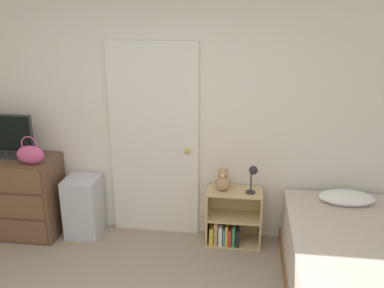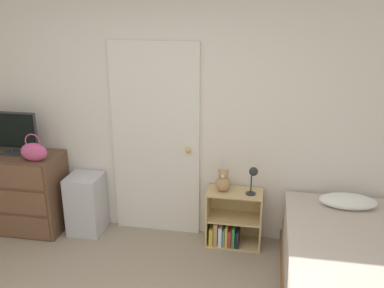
{
  "view_description": "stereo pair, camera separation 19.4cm",
  "coord_description": "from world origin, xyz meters",
  "px_view_note": "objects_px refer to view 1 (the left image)",
  "views": [
    {
      "loc": [
        0.85,
        -1.91,
        2.4
      ],
      "look_at": [
        0.35,
        1.91,
        1.09
      ],
      "focal_mm": 40.0,
      "sensor_mm": 36.0,
      "label": 1
    },
    {
      "loc": [
        1.04,
        -1.88,
        2.4
      ],
      "look_at": [
        0.35,
        1.91,
        1.09
      ],
      "focal_mm": 40.0,
      "sensor_mm": 36.0,
      "label": 2
    }
  ],
  "objects_px": {
    "teddy_bear": "(223,181)",
    "dresser": "(16,196)",
    "storage_bin": "(84,206)",
    "bookshelf": "(230,222)",
    "desk_lamp": "(253,174)",
    "bed": "(358,269)",
    "tv": "(4,135)",
    "handbag": "(30,154)"
  },
  "relations": [
    {
      "from": "handbag",
      "to": "desk_lamp",
      "type": "height_order",
      "value": "handbag"
    },
    {
      "from": "tv",
      "to": "handbag",
      "type": "distance_m",
      "value": 0.4
    },
    {
      "from": "bookshelf",
      "to": "desk_lamp",
      "type": "distance_m",
      "value": 0.6
    },
    {
      "from": "storage_bin",
      "to": "dresser",
      "type": "bearing_deg",
      "value": -174.88
    },
    {
      "from": "dresser",
      "to": "handbag",
      "type": "height_order",
      "value": "handbag"
    },
    {
      "from": "bookshelf",
      "to": "desk_lamp",
      "type": "xyz_separation_m",
      "value": [
        0.21,
        -0.04,
        0.57
      ]
    },
    {
      "from": "handbag",
      "to": "storage_bin",
      "type": "xyz_separation_m",
      "value": [
        0.41,
        0.2,
        -0.64
      ]
    },
    {
      "from": "dresser",
      "to": "tv",
      "type": "distance_m",
      "value": 0.67
    },
    {
      "from": "tv",
      "to": "teddy_bear",
      "type": "bearing_deg",
      "value": 1.81
    },
    {
      "from": "storage_bin",
      "to": "bed",
      "type": "height_order",
      "value": "bed"
    },
    {
      "from": "desk_lamp",
      "to": "bookshelf",
      "type": "bearing_deg",
      "value": 168.66
    },
    {
      "from": "storage_bin",
      "to": "bookshelf",
      "type": "bearing_deg",
      "value": 1.09
    },
    {
      "from": "dresser",
      "to": "bed",
      "type": "relative_size",
      "value": 0.5
    },
    {
      "from": "tv",
      "to": "bookshelf",
      "type": "height_order",
      "value": "tv"
    },
    {
      "from": "handbag",
      "to": "desk_lamp",
      "type": "bearing_deg",
      "value": 4.89
    },
    {
      "from": "tv",
      "to": "teddy_bear",
      "type": "distance_m",
      "value": 2.25
    },
    {
      "from": "desk_lamp",
      "to": "bed",
      "type": "height_order",
      "value": "desk_lamp"
    },
    {
      "from": "tv",
      "to": "handbag",
      "type": "xyz_separation_m",
      "value": [
        0.34,
        -0.16,
        -0.14
      ]
    },
    {
      "from": "dresser",
      "to": "storage_bin",
      "type": "bearing_deg",
      "value": 5.12
    },
    {
      "from": "storage_bin",
      "to": "desk_lamp",
      "type": "distance_m",
      "value": 1.81
    },
    {
      "from": "tv",
      "to": "handbag",
      "type": "bearing_deg",
      "value": -24.32
    },
    {
      "from": "handbag",
      "to": "bookshelf",
      "type": "distance_m",
      "value": 2.1
    },
    {
      "from": "tv",
      "to": "desk_lamp",
      "type": "bearing_deg",
      "value": 0.68
    },
    {
      "from": "dresser",
      "to": "handbag",
      "type": "xyz_separation_m",
      "value": [
        0.3,
        -0.13,
        0.53
      ]
    },
    {
      "from": "tv",
      "to": "storage_bin",
      "type": "bearing_deg",
      "value": 3.16
    },
    {
      "from": "bed",
      "to": "storage_bin",
      "type": "bearing_deg",
      "value": 164.6
    },
    {
      "from": "storage_bin",
      "to": "teddy_bear",
      "type": "height_order",
      "value": "teddy_bear"
    },
    {
      "from": "bookshelf",
      "to": "desk_lamp",
      "type": "height_order",
      "value": "desk_lamp"
    },
    {
      "from": "bed",
      "to": "bookshelf",
      "type": "bearing_deg",
      "value": 145.26
    },
    {
      "from": "bookshelf",
      "to": "bed",
      "type": "bearing_deg",
      "value": -34.74
    },
    {
      "from": "teddy_bear",
      "to": "dresser",
      "type": "bearing_deg",
      "value": -177.58
    },
    {
      "from": "dresser",
      "to": "desk_lamp",
      "type": "xyz_separation_m",
      "value": [
        2.46,
        0.05,
        0.36
      ]
    },
    {
      "from": "dresser",
      "to": "storage_bin",
      "type": "relative_size",
      "value": 1.42
    },
    {
      "from": "teddy_bear",
      "to": "desk_lamp",
      "type": "distance_m",
      "value": 0.31
    },
    {
      "from": "storage_bin",
      "to": "bed",
      "type": "xyz_separation_m",
      "value": [
        2.63,
        -0.72,
        -0.03
      ]
    },
    {
      "from": "tv",
      "to": "bookshelf",
      "type": "distance_m",
      "value": 2.46
    },
    {
      "from": "handbag",
      "to": "bookshelf",
      "type": "bearing_deg",
      "value": 6.6
    },
    {
      "from": "dresser",
      "to": "handbag",
      "type": "relative_size",
      "value": 3.2
    },
    {
      "from": "teddy_bear",
      "to": "bed",
      "type": "xyz_separation_m",
      "value": [
        1.17,
        -0.75,
        -0.4
      ]
    },
    {
      "from": "desk_lamp",
      "to": "tv",
      "type": "bearing_deg",
      "value": -179.32
    },
    {
      "from": "storage_bin",
      "to": "bookshelf",
      "type": "distance_m",
      "value": 1.55
    },
    {
      "from": "storage_bin",
      "to": "teddy_bear",
      "type": "relative_size",
      "value": 2.75
    }
  ]
}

